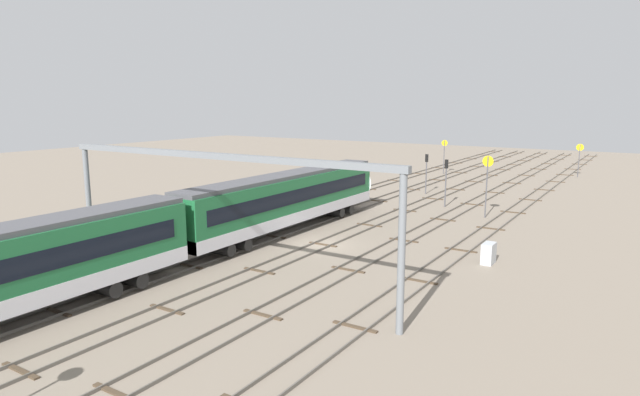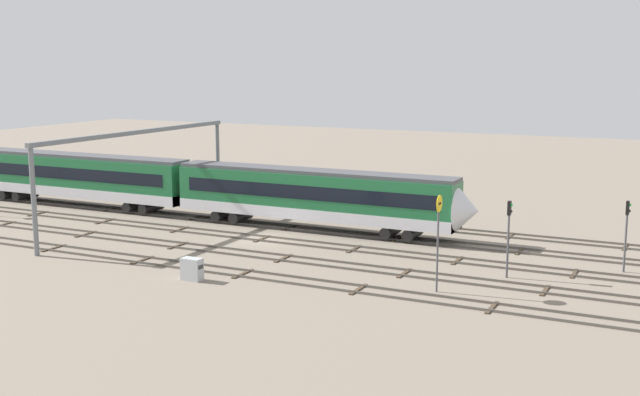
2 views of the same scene
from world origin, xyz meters
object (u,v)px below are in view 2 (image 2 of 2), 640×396
speed_sign_near_foreground (438,229)px  signal_light_trackside_departure (509,228)px  signal_light_trackside_approach (627,226)px  relay_cabinet (192,269)px  overhead_gantry (139,150)px

speed_sign_near_foreground → signal_light_trackside_departure: 5.86m
signal_light_trackside_approach → relay_cabinet: signal_light_trackside_approach is taller
signal_light_trackside_departure → relay_cabinet: bearing=-152.2°
speed_sign_near_foreground → signal_light_trackside_approach: speed_sign_near_foreground is taller
overhead_gantry → speed_sign_near_foreground: size_ratio=4.08×
signal_light_trackside_approach → signal_light_trackside_departure: bearing=-144.4°
signal_light_trackside_approach → speed_sign_near_foreground: bearing=-134.7°
speed_sign_near_foreground → signal_light_trackside_departure: speed_sign_near_foreground is taller
overhead_gantry → signal_light_trackside_approach: bearing=2.8°
signal_light_trackside_approach → relay_cabinet: (-24.11, -13.92, -2.36)m
signal_light_trackside_departure → speed_sign_near_foreground: bearing=-121.2°
overhead_gantry → signal_light_trackside_departure: (31.13, -2.81, -3.12)m
signal_light_trackside_approach → overhead_gantry: bearing=-177.2°
overhead_gantry → speed_sign_near_foreground: (28.11, -7.79, -2.49)m
speed_sign_near_foreground → signal_light_trackside_approach: (9.55, 9.65, -0.76)m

